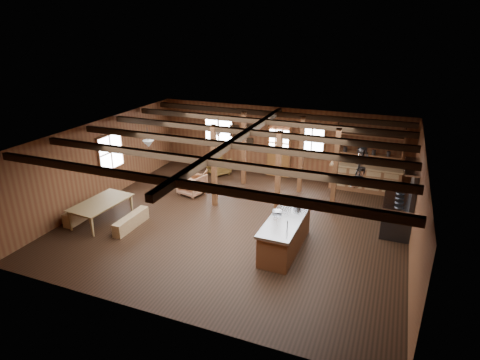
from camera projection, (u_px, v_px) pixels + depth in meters
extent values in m
cube|color=black|center=(236.00, 224.00, 12.47)|extent=(10.00, 9.00, 0.02)
cube|color=black|center=(236.00, 136.00, 11.43)|extent=(10.00, 9.00, 0.02)
cube|color=#5A2D19|center=(101.00, 162.00, 13.67)|extent=(0.02, 9.00, 2.80)
cube|color=#5A2D19|center=(418.00, 209.00, 10.22)|extent=(0.02, 9.00, 2.80)
cube|color=#5A2D19|center=(279.00, 142.00, 15.85)|extent=(10.00, 0.02, 2.80)
cube|color=#5A2D19|center=(151.00, 259.00, 8.05)|extent=(10.00, 0.02, 2.80)
cube|color=black|center=(173.00, 182.00, 8.45)|extent=(9.80, 0.12, 0.18)
cube|color=black|center=(205.00, 161.00, 9.75)|extent=(9.80, 0.12, 0.18)
cube|color=black|center=(229.00, 145.00, 11.05)|extent=(9.80, 0.12, 0.18)
cube|color=black|center=(248.00, 132.00, 12.34)|extent=(9.80, 0.12, 0.18)
cube|color=black|center=(264.00, 122.00, 13.64)|extent=(9.80, 0.12, 0.18)
cube|color=black|center=(275.00, 114.00, 14.76)|extent=(9.80, 0.12, 0.18)
cube|color=black|center=(236.00, 140.00, 11.48)|extent=(0.18, 8.82, 0.18)
cube|color=#4A2715|center=(214.00, 166.00, 13.23)|extent=(0.15, 0.15, 2.80)
cube|color=#4A2715|center=(244.00, 149.00, 15.06)|extent=(0.15, 0.15, 2.80)
cube|color=#4A2715|center=(278.00, 175.00, 12.47)|extent=(0.15, 0.15, 2.80)
cube|color=#4A2715|center=(301.00, 155.00, 14.30)|extent=(0.15, 0.15, 2.80)
cube|color=#4A2715|center=(335.00, 171.00, 12.78)|extent=(0.15, 0.15, 2.80)
cube|color=brown|center=(278.00, 163.00, 16.11)|extent=(0.90, 0.06, 1.10)
cube|color=#4A2715|center=(267.00, 150.00, 16.09)|extent=(0.06, 0.08, 2.10)
cube|color=#4A2715|center=(290.00, 153.00, 15.76)|extent=(0.06, 0.08, 2.10)
cube|color=#4A2715|center=(279.00, 125.00, 15.53)|extent=(1.02, 0.08, 0.06)
cube|color=white|center=(279.00, 139.00, 15.74)|extent=(0.84, 0.02, 0.90)
cube|color=white|center=(219.00, 132.00, 16.62)|extent=(1.20, 0.02, 1.20)
cube|color=#4A2715|center=(219.00, 132.00, 16.62)|extent=(1.32, 0.06, 1.32)
cube|color=white|center=(312.00, 141.00, 15.28)|extent=(0.90, 0.02, 1.20)
cube|color=#4A2715|center=(312.00, 141.00, 15.28)|extent=(1.02, 0.06, 1.32)
cube|color=white|center=(111.00, 152.00, 14.02)|extent=(0.02, 1.20, 1.20)
cube|color=#4A2715|center=(111.00, 152.00, 14.02)|extent=(0.14, 1.24, 1.32)
cube|color=silver|center=(248.00, 130.00, 16.10)|extent=(0.50, 0.03, 0.40)
cube|color=black|center=(248.00, 130.00, 16.10)|extent=(0.55, 0.02, 0.45)
cube|color=silver|center=(234.00, 131.00, 16.35)|extent=(0.35, 0.03, 0.45)
cube|color=black|center=(234.00, 131.00, 16.34)|extent=(0.40, 0.02, 0.50)
cube|color=silver|center=(248.00, 142.00, 16.29)|extent=(0.40, 0.03, 0.30)
cube|color=black|center=(248.00, 142.00, 16.28)|extent=(0.45, 0.02, 0.35)
cube|color=brown|center=(365.00, 179.00, 14.75)|extent=(2.50, 0.55, 0.90)
cube|color=olive|center=(366.00, 167.00, 14.56)|extent=(2.55, 0.60, 0.06)
cube|color=brown|center=(368.00, 154.00, 14.45)|extent=(2.30, 0.35, 0.04)
cube|color=brown|center=(369.00, 145.00, 14.32)|extent=(2.30, 0.35, 0.04)
cube|color=brown|center=(370.00, 135.00, 14.19)|extent=(2.30, 0.35, 0.04)
cube|color=brown|center=(336.00, 141.00, 14.72)|extent=(0.04, 0.35, 1.40)
cube|color=brown|center=(403.00, 148.00, 13.93)|extent=(0.04, 0.35, 1.40)
cylinder|color=#323235|center=(148.00, 134.00, 12.55)|extent=(0.02, 0.02, 0.45)
cone|color=silver|center=(148.00, 144.00, 12.67)|extent=(0.36, 0.36, 0.22)
cylinder|color=#323235|center=(218.00, 124.00, 13.76)|extent=(0.02, 0.02, 0.45)
cone|color=silver|center=(218.00, 133.00, 13.88)|extent=(0.36, 0.36, 0.22)
cylinder|color=#323235|center=(363.00, 156.00, 10.58)|extent=(0.04, 3.00, 0.04)
cylinder|color=#323235|center=(355.00, 176.00, 9.46)|extent=(0.01, 0.01, 0.22)
cylinder|color=silver|center=(355.00, 184.00, 9.53)|extent=(0.21, 0.21, 0.14)
cylinder|color=#323235|center=(359.00, 172.00, 9.79)|extent=(0.01, 0.01, 0.26)
cylinder|color=#323235|center=(358.00, 180.00, 9.86)|extent=(0.25, 0.25, 0.14)
cylinder|color=#323235|center=(360.00, 166.00, 10.11)|extent=(0.01, 0.01, 0.21)
cylinder|color=silver|center=(360.00, 173.00, 10.18)|extent=(0.20, 0.20, 0.14)
cylinder|color=#323235|center=(362.00, 163.00, 10.45)|extent=(0.01, 0.01, 0.27)
cylinder|color=#323235|center=(362.00, 170.00, 10.53)|extent=(0.19, 0.19, 0.14)
cylinder|color=#323235|center=(361.00, 156.00, 10.80)|extent=(0.01, 0.01, 0.17)
cylinder|color=silver|center=(360.00, 162.00, 10.86)|extent=(0.20, 0.20, 0.14)
cylinder|color=#323235|center=(361.00, 153.00, 11.16)|extent=(0.01, 0.01, 0.25)
cylinder|color=#323235|center=(360.00, 160.00, 11.23)|extent=(0.19, 0.19, 0.14)
cylinder|color=#323235|center=(364.00, 149.00, 11.47)|extent=(0.01, 0.01, 0.22)
cylinder|color=silver|center=(363.00, 155.00, 11.54)|extent=(0.27, 0.27, 0.14)
cylinder|color=#323235|center=(364.00, 145.00, 11.81)|extent=(0.01, 0.01, 0.19)
cylinder|color=#323235|center=(363.00, 150.00, 11.87)|extent=(0.22, 0.22, 0.14)
cube|color=brown|center=(285.00, 235.00, 10.92)|extent=(0.83, 2.41, 0.86)
cube|color=silver|center=(286.00, 219.00, 10.75)|extent=(0.91, 2.51, 0.08)
cylinder|color=#323235|center=(279.00, 229.00, 10.23)|extent=(0.44, 0.44, 0.06)
cylinder|color=silver|center=(287.00, 226.00, 10.11)|extent=(0.03, 0.03, 0.30)
cube|color=olive|center=(280.00, 200.00, 13.65)|extent=(0.42, 0.32, 0.36)
cube|color=#323235|center=(397.00, 215.00, 11.93)|extent=(0.84, 1.57, 0.94)
cube|color=silver|center=(399.00, 200.00, 11.75)|extent=(0.86, 1.59, 0.04)
cube|color=#323235|center=(414.00, 184.00, 11.43)|extent=(0.12, 1.57, 1.05)
cube|color=silver|center=(413.00, 167.00, 11.28)|extent=(0.40, 1.68, 0.05)
imported|color=olive|center=(103.00, 212.00, 12.45)|extent=(1.20, 1.98, 0.67)
cube|color=olive|center=(84.00, 211.00, 12.75)|extent=(0.30, 1.58, 0.44)
cube|color=olive|center=(131.00, 221.00, 12.15)|extent=(0.28, 1.48, 0.41)
imported|color=brown|center=(197.00, 179.00, 15.12)|extent=(0.82, 0.84, 0.65)
imported|color=brown|center=(219.00, 166.00, 16.41)|extent=(1.07, 1.07, 0.71)
imported|color=#9C6647|center=(192.00, 184.00, 14.47)|extent=(0.99, 1.00, 0.76)
cylinder|color=silver|center=(296.00, 204.00, 11.34)|extent=(0.28, 0.28, 0.17)
imported|color=silver|center=(277.00, 212.00, 11.02)|extent=(0.33, 0.33, 0.06)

